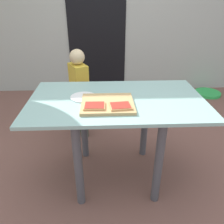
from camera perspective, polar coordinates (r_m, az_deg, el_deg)
ground_plane at (r=2.17m, az=1.01°, el=-15.49°), size 16.00×16.00×0.00m
house_door at (r=3.72m, az=-3.90°, el=20.16°), size 0.90×0.02×2.00m
dining_table at (r=1.79m, az=1.18°, el=-0.42°), size 1.35×0.79×0.77m
cutting_board at (r=1.63m, az=-1.14°, el=2.14°), size 0.38×0.34×0.02m
pizza_slice_near_right at (r=1.55m, az=2.18°, el=1.54°), size 0.16×0.14×0.02m
pizza_slice_near_left at (r=1.56m, az=-4.47°, el=1.57°), size 0.15×0.13×0.02m
plate_white_left at (r=1.76m, az=-7.29°, el=3.79°), size 0.20×0.20×0.01m
child_left at (r=2.48m, az=-8.29°, el=5.74°), size 0.23×0.28×1.00m
garden_hose_coil at (r=4.09m, az=23.10°, el=4.44°), size 0.42×0.42×0.04m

